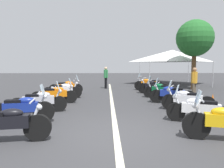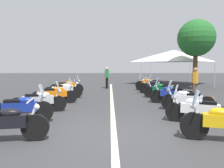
{
  "view_description": "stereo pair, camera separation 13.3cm",
  "coord_description": "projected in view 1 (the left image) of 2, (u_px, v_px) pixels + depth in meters",
  "views": [
    {
      "loc": [
        -5.4,
        0.24,
        1.85
      ],
      "look_at": [
        4.6,
        0.0,
        0.92
      ],
      "focal_mm": 33.57,
      "sensor_mm": 36.0,
      "label": 1
    },
    {
      "loc": [
        -5.4,
        0.11,
        1.85
      ],
      "look_at": [
        4.6,
        0.0,
        0.92
      ],
      "focal_mm": 33.57,
      "sensor_mm": 36.0,
      "label": 2
    }
  ],
  "objects": [
    {
      "name": "lane_centre_stripe",
      "position": [
        112.0,
        104.0,
        9.88
      ],
      "size": [
        19.82,
        0.16,
        0.01
      ],
      "primitive_type": "cube",
      "color": "beige",
      "rests_on": "ground_plane"
    },
    {
      "name": "motorcycle_right_row_1",
      "position": [
        200.0,
        109.0,
        6.59
      ],
      "size": [
        1.03,
        1.99,
        1.19
      ],
      "rotation": [
        0.0,
        0.0,
        1.17
      ],
      "color": "black",
      "rests_on": "ground_plane"
    },
    {
      "name": "event_tent",
      "position": [
        172.0,
        56.0,
        19.43
      ],
      "size": [
        5.76,
        5.76,
        3.2
      ],
      "color": "white",
      "rests_on": "ground_plane"
    },
    {
      "name": "ground_plane",
      "position": [
        116.0,
        134.0,
        5.55
      ],
      "size": [
        80.0,
        80.0,
        0.0
      ],
      "primitive_type": "plane",
      "color": "#38383A"
    },
    {
      "name": "motorcycle_right_row_5",
      "position": [
        153.0,
        87.0,
        13.18
      ],
      "size": [
        1.12,
        1.89,
        1.02
      ],
      "rotation": [
        0.0,
        0.0,
        1.08
      ],
      "color": "black",
      "rests_on": "ground_plane"
    },
    {
      "name": "bystander_2",
      "position": [
        194.0,
        80.0,
        11.39
      ],
      "size": [
        0.4,
        0.4,
        1.69
      ],
      "rotation": [
        0.0,
        0.0,
        0.78
      ],
      "color": "brown",
      "rests_on": "ground_plane"
    },
    {
      "name": "motorcycle_left_row_1",
      "position": [
        22.0,
        108.0,
        6.6
      ],
      "size": [
        0.65,
        2.04,
        1.23
      ],
      "rotation": [
        0.0,
        0.0,
        -1.4
      ],
      "color": "black",
      "rests_on": "ground_plane"
    },
    {
      "name": "roadside_tree_0",
      "position": [
        195.0,
        39.0,
        15.16
      ],
      "size": [
        2.65,
        2.65,
        5.08
      ],
      "color": "brown",
      "rests_on": "ground_plane"
    },
    {
      "name": "motorcycle_left_row_2",
      "position": [
        39.0,
        101.0,
        8.04
      ],
      "size": [
        0.85,
        2.09,
        1.2
      ],
      "rotation": [
        0.0,
        0.0,
        -1.29
      ],
      "color": "black",
      "rests_on": "ground_plane"
    },
    {
      "name": "motorcycle_right_row_4",
      "position": [
        161.0,
        90.0,
        11.49
      ],
      "size": [
        1.02,
        1.94,
        1.2
      ],
      "rotation": [
        0.0,
        0.0,
        1.16
      ],
      "color": "black",
      "rests_on": "ground_plane"
    },
    {
      "name": "motorcycle_left_row_0",
      "position": [
        5.0,
        124.0,
        4.93
      ],
      "size": [
        0.65,
        2.17,
        1.01
      ],
      "rotation": [
        0.0,
        0.0,
        -1.41
      ],
      "color": "black",
      "rests_on": "ground_plane"
    },
    {
      "name": "bystander_1",
      "position": [
        106.0,
        76.0,
        16.12
      ],
      "size": [
        0.5,
        0.32,
        1.67
      ],
      "rotation": [
        0.0,
        0.0,
        5.09
      ],
      "color": "black",
      "rests_on": "ground_plane"
    },
    {
      "name": "motorcycle_left_row_3",
      "position": [
        55.0,
        94.0,
        9.9
      ],
      "size": [
        0.79,
        2.11,
        1.2
      ],
      "rotation": [
        0.0,
        0.0,
        -1.33
      ],
      "color": "black",
      "rests_on": "ground_plane"
    },
    {
      "name": "motorcycle_right_row_3",
      "position": [
        172.0,
        94.0,
        9.9
      ],
      "size": [
        0.97,
        2.06,
        1.21
      ],
      "rotation": [
        0.0,
        0.0,
        1.23
      ],
      "color": "black",
      "rests_on": "ground_plane"
    },
    {
      "name": "motorcycle_left_row_5",
      "position": [
        66.0,
        87.0,
        13.03
      ],
      "size": [
        0.65,
        2.09,
        1.21
      ],
      "rotation": [
        0.0,
        0.0,
        -1.41
      ],
      "color": "black",
      "rests_on": "ground_plane"
    },
    {
      "name": "motorcycle_right_row_2",
      "position": [
        187.0,
        99.0,
        8.31
      ],
      "size": [
        1.05,
        1.92,
        1.21
      ],
      "rotation": [
        0.0,
        0.0,
        1.13
      ],
      "color": "black",
      "rests_on": "ground_plane"
    },
    {
      "name": "motorcycle_right_row_6",
      "position": [
        148.0,
        84.0,
        14.88
      ],
      "size": [
        0.99,
        1.99,
        1.23
      ],
      "rotation": [
        0.0,
        0.0,
        1.19
      ],
      "color": "black",
      "rests_on": "ground_plane"
    },
    {
      "name": "traffic_cone_0",
      "position": [
        213.0,
        101.0,
        8.86
      ],
      "size": [
        0.36,
        0.36,
        0.61
      ],
      "color": "orange",
      "rests_on": "ground_plane"
    },
    {
      "name": "motorcycle_left_row_4",
      "position": [
        63.0,
        90.0,
        11.46
      ],
      "size": [
        0.67,
        2.12,
        1.0
      ],
      "rotation": [
        0.0,
        0.0,
        -1.4
      ],
      "color": "black",
      "rests_on": "ground_plane"
    }
  ]
}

